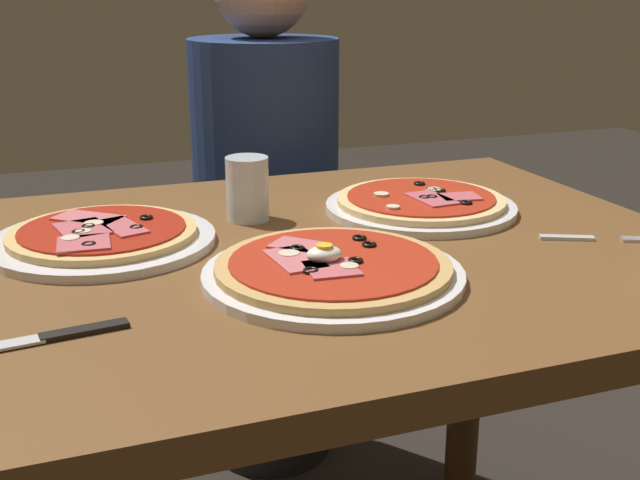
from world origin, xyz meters
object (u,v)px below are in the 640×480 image
object	(u,v)px
dining_table	(311,330)
knife	(46,338)
water_glass_far	(248,193)
diner_person	(267,229)
pizza_foreground	(333,270)
pizza_across_right	(103,237)
pizza_across_left	(421,204)
fork	(588,238)

from	to	relation	value
dining_table	knife	distance (m)	0.42
water_glass_far	diner_person	world-z (taller)	diner_person
water_glass_far	knife	xyz separation A→B (m)	(-0.31, -0.34, -0.04)
pizza_foreground	pizza_across_right	world-z (taller)	pizza_foreground
pizza_foreground	knife	world-z (taller)	pizza_foreground
dining_table	pizza_across_right	world-z (taller)	pizza_across_right
pizza_across_right	diner_person	xyz separation A→B (m)	(0.40, 0.57, -0.20)
pizza_across_right	diner_person	bearing A→B (deg)	54.92
pizza_across_left	diner_person	xyz separation A→B (m)	(-0.09, 0.57, -0.20)
pizza_foreground	pizza_across_left	bearing A→B (deg)	44.32
pizza_across_right	fork	xyz separation A→B (m)	(0.64, -0.21, -0.01)
dining_table	diner_person	world-z (taller)	diner_person
diner_person	pizza_across_left	bearing A→B (deg)	98.72
pizza_across_left	diner_person	world-z (taller)	diner_person
dining_table	pizza_across_right	size ratio (longest dim) A/B	3.51
dining_table	pizza_across_left	world-z (taller)	pizza_across_left
dining_table	diner_person	distance (m)	0.69
dining_table	pizza_foreground	world-z (taller)	pizza_foreground
pizza_foreground	pizza_across_right	xyz separation A→B (m)	(-0.25, 0.23, -0.00)
dining_table	pizza_across_left	size ratio (longest dim) A/B	3.59
pizza_across_left	pizza_across_right	bearing A→B (deg)	-179.92
dining_table	water_glass_far	xyz separation A→B (m)	(-0.05, 0.15, 0.17)
pizza_foreground	pizza_across_left	size ratio (longest dim) A/B	1.07
knife	dining_table	bearing A→B (deg)	28.26
pizza_across_left	water_glass_far	world-z (taller)	water_glass_far
diner_person	dining_table	bearing A→B (deg)	78.72
pizza_foreground	pizza_across_right	size ratio (longest dim) A/B	1.04
pizza_across_left	pizza_across_right	xyz separation A→B (m)	(-0.49, -0.00, -0.00)
water_glass_far	knife	bearing A→B (deg)	-131.64
pizza_across_left	fork	world-z (taller)	pizza_across_left
fork	knife	xyz separation A→B (m)	(-0.73, -0.08, 0.00)
pizza_across_left	fork	bearing A→B (deg)	-54.52
pizza_across_left	water_glass_far	bearing A→B (deg)	169.58
pizza_across_left	knife	world-z (taller)	pizza_across_left
pizza_across_left	pizza_across_right	distance (m)	0.49
water_glass_far	fork	world-z (taller)	water_glass_far
water_glass_far	dining_table	bearing A→B (deg)	-73.45
pizza_foreground	pizza_across_left	xyz separation A→B (m)	(0.24, 0.23, -0.00)
water_glass_far	pizza_across_left	bearing A→B (deg)	-10.42
pizza_across_right	pizza_across_left	bearing A→B (deg)	0.08
knife	diner_person	world-z (taller)	diner_person
pizza_foreground	pizza_across_left	world-z (taller)	pizza_foreground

